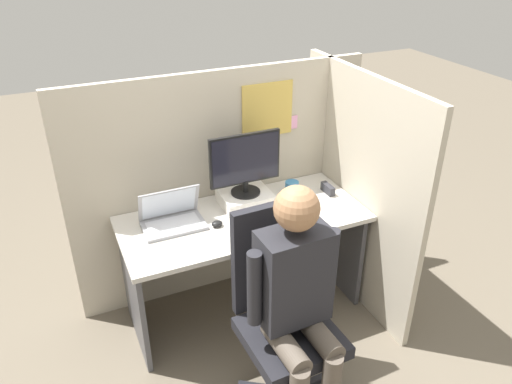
% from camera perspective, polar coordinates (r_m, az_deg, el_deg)
% --- Properties ---
extents(ground_plane, '(12.00, 12.00, 0.00)m').
position_cam_1_polar(ground_plane, '(3.21, 1.06, -16.63)').
color(ground_plane, '#665B4C').
extents(cubicle_panel_back, '(1.97, 0.05, 1.52)m').
position_cam_1_polar(cubicle_panel_back, '(3.26, -3.82, 0.86)').
color(cubicle_panel_back, '#B7AD99').
rests_on(cubicle_panel_back, ground).
extents(cubicle_panel_right, '(0.04, 1.28, 1.52)m').
position_cam_1_polar(cubicle_panel_right, '(3.26, 11.43, 0.20)').
color(cubicle_panel_right, '#B7AD99').
rests_on(cubicle_panel_right, ground).
extents(desk, '(1.47, 0.65, 0.71)m').
position_cam_1_polar(desk, '(3.09, -1.42, -5.58)').
color(desk, beige).
rests_on(desk, ground).
extents(paper_box, '(0.31, 0.26, 0.08)m').
position_cam_1_polar(paper_box, '(3.11, -1.19, -0.75)').
color(paper_box, white).
rests_on(paper_box, desk).
extents(monitor, '(0.45, 0.18, 0.39)m').
position_cam_1_polar(monitor, '(3.00, -1.26, 3.39)').
color(monitor, black).
rests_on(monitor, paper_box).
extents(laptop, '(0.36, 0.23, 0.23)m').
position_cam_1_polar(laptop, '(2.94, -9.56, -2.99)').
color(laptop, '#99999E').
rests_on(laptop, desk).
extents(mouse, '(0.07, 0.05, 0.04)m').
position_cam_1_polar(mouse, '(2.91, -4.46, -3.65)').
color(mouse, black).
rests_on(mouse, desk).
extents(stapler, '(0.04, 0.12, 0.06)m').
position_cam_1_polar(stapler, '(3.28, 8.21, 0.36)').
color(stapler, '#2D2D33').
rests_on(stapler, desk).
extents(carrot_toy, '(0.05, 0.13, 0.05)m').
position_cam_1_polar(carrot_toy, '(2.97, 5.36, -2.75)').
color(carrot_toy, orange).
rests_on(carrot_toy, desk).
extents(office_chair, '(0.52, 0.56, 1.07)m').
position_cam_1_polar(office_chair, '(2.63, 3.03, -12.99)').
color(office_chair, black).
rests_on(office_chair, ground).
extents(person, '(0.48, 0.43, 1.29)m').
position_cam_1_polar(person, '(2.38, 4.84, -11.50)').
color(person, brown).
rests_on(person, ground).
extents(coffee_mug, '(0.09, 0.09, 0.08)m').
position_cam_1_polar(coffee_mug, '(3.24, 4.12, 0.52)').
color(coffee_mug, teal).
rests_on(coffee_mug, desk).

